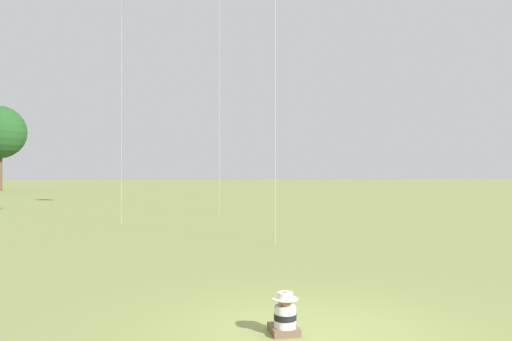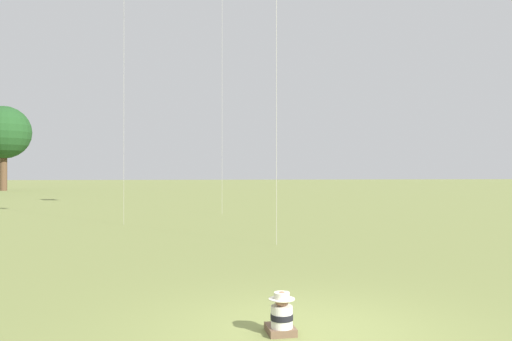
{
  "view_description": "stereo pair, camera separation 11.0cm",
  "coord_description": "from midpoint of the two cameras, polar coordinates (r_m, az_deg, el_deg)",
  "views": [
    {
      "loc": [
        -1.62,
        -6.67,
        2.2
      ],
      "look_at": [
        -0.11,
        4.97,
        2.25
      ],
      "focal_mm": 35.0,
      "sensor_mm": 36.0,
      "label": 1
    },
    {
      "loc": [
        -1.51,
        -6.69,
        2.2
      ],
      "look_at": [
        -0.11,
        4.97,
        2.25
      ],
      "focal_mm": 35.0,
      "sensor_mm": 36.0,
      "label": 2
    }
  ],
  "objects": [
    {
      "name": "ground_plane",
      "position": [
        7.21,
        6.33,
        -18.03
      ],
      "size": [
        300.0,
        300.0,
        0.0
      ],
      "primitive_type": "plane",
      "color": "olive"
    },
    {
      "name": "seated_toddler",
      "position": [
        7.06,
        3.39,
        -16.25
      ],
      "size": [
        0.4,
        0.5,
        0.59
      ],
      "rotation": [
        0.0,
        0.0,
        0.06
      ],
      "color": "brown",
      "rests_on": "ground"
    },
    {
      "name": "distant_tree_0",
      "position": [
        68.33,
        -26.85,
        3.87
      ],
      "size": [
        6.44,
        6.44,
        10.36
      ],
      "color": "brown",
      "rests_on": "ground"
    }
  ]
}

